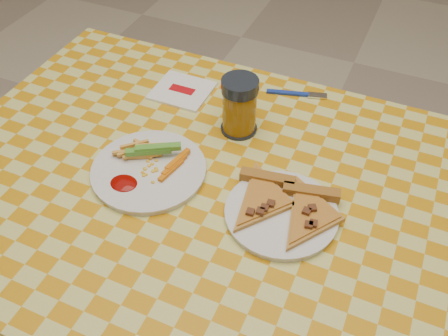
# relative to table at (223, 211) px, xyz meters

# --- Properties ---
(table) EXTENTS (1.28, 0.88, 0.76)m
(table) POSITION_rel_table_xyz_m (0.00, 0.00, 0.00)
(table) COLOR silver
(table) RESTS_ON ground
(plate_left) EXTENTS (0.26, 0.26, 0.01)m
(plate_left) POSITION_rel_table_xyz_m (-0.16, -0.02, 0.08)
(plate_left) COLOR silver
(plate_left) RESTS_ON table
(plate_right) EXTENTS (0.24, 0.24, 0.01)m
(plate_right) POSITION_rel_table_xyz_m (0.14, -0.02, 0.08)
(plate_right) COLOR silver
(plate_right) RESTS_ON table
(fries_veggies) EXTENTS (0.18, 0.16, 0.04)m
(fries_veggies) POSITION_rel_table_xyz_m (-0.17, -0.01, 0.10)
(fries_veggies) COLOR gold
(fries_veggies) RESTS_ON plate_left
(pizza_slices) EXTENTS (0.27, 0.25, 0.02)m
(pizza_slices) POSITION_rel_table_xyz_m (0.14, -0.00, 0.09)
(pizza_slices) COLOR #BB9239
(pizza_slices) RESTS_ON plate_right
(drink_glass) EXTENTS (0.09, 0.09, 0.14)m
(drink_glass) POSITION_rel_table_xyz_m (-0.04, 0.19, 0.14)
(drink_glass) COLOR black
(drink_glass) RESTS_ON table
(napkin) EXTENTS (0.14, 0.13, 0.01)m
(napkin) POSITION_rel_table_xyz_m (-0.23, 0.27, 0.08)
(napkin) COLOR white
(napkin) RESTS_ON table
(fork) EXTENTS (0.15, 0.06, 0.01)m
(fork) POSITION_rel_table_xyz_m (0.04, 0.37, 0.08)
(fork) COLOR #162F9A
(fork) RESTS_ON table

